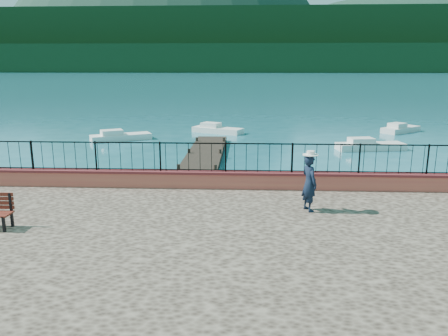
# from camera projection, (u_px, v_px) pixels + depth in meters

# --- Properties ---
(ground) EXTENTS (2000.00, 2000.00, 0.00)m
(ground) POSITION_uv_depth(u_px,v_px,m) (230.00, 271.00, 11.44)
(ground) COLOR #19596B
(ground) RESTS_ON ground
(parapet) EXTENTS (28.00, 0.46, 0.58)m
(parapet) POSITION_uv_depth(u_px,v_px,m) (234.00, 180.00, 14.69)
(parapet) COLOR #C35F46
(parapet) RESTS_ON promenade
(railing) EXTENTS (27.00, 0.05, 0.95)m
(railing) POSITION_uv_depth(u_px,v_px,m) (235.00, 158.00, 14.51)
(railing) COLOR black
(railing) RESTS_ON parapet
(dock) EXTENTS (2.00, 16.00, 0.30)m
(dock) POSITION_uv_depth(u_px,v_px,m) (201.00, 163.00, 23.16)
(dock) COLOR #2D231C
(dock) RESTS_ON ground
(far_forest) EXTENTS (900.00, 60.00, 18.00)m
(far_forest) POSITION_uv_depth(u_px,v_px,m) (246.00, 59.00, 300.81)
(far_forest) COLOR black
(far_forest) RESTS_ON ground
(foothills) EXTENTS (900.00, 120.00, 44.00)m
(foothills) POSITION_uv_depth(u_px,v_px,m) (247.00, 43.00, 356.08)
(foothills) COLOR black
(foothills) RESTS_ON ground
(companion_hill) EXTENTS (448.00, 384.00, 180.00)m
(companion_hill) POSITION_uv_depth(u_px,v_px,m) (423.00, 69.00, 544.65)
(companion_hill) COLOR #142D23
(companion_hill) RESTS_ON ground
(person) EXTENTS (0.59, 0.70, 1.62)m
(person) POSITION_uv_depth(u_px,v_px,m) (309.00, 183.00, 12.32)
(person) COLOR black
(person) RESTS_ON promenade
(hat) EXTENTS (0.44, 0.44, 0.12)m
(hat) POSITION_uv_depth(u_px,v_px,m) (311.00, 153.00, 12.12)
(hat) COLOR white
(hat) RESTS_ON person
(boat_2) EXTENTS (4.39, 1.96, 0.80)m
(boat_2) POSITION_uv_depth(u_px,v_px,m) (371.00, 144.00, 27.54)
(boat_2) COLOR silver
(boat_2) RESTS_ON ground
(boat_3) EXTENTS (4.31, 3.11, 0.80)m
(boat_3) POSITION_uv_depth(u_px,v_px,m) (121.00, 135.00, 31.06)
(boat_3) COLOR silver
(boat_3) RESTS_ON ground
(boat_4) EXTENTS (4.21, 2.91, 0.80)m
(boat_4) POSITION_uv_depth(u_px,v_px,m) (218.00, 128.00, 34.35)
(boat_4) COLOR silver
(boat_4) RESTS_ON ground
(boat_5) EXTENTS (3.60, 3.25, 0.80)m
(boat_5) POSITION_uv_depth(u_px,v_px,m) (401.00, 127.00, 34.71)
(boat_5) COLOR silver
(boat_5) RESTS_ON ground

